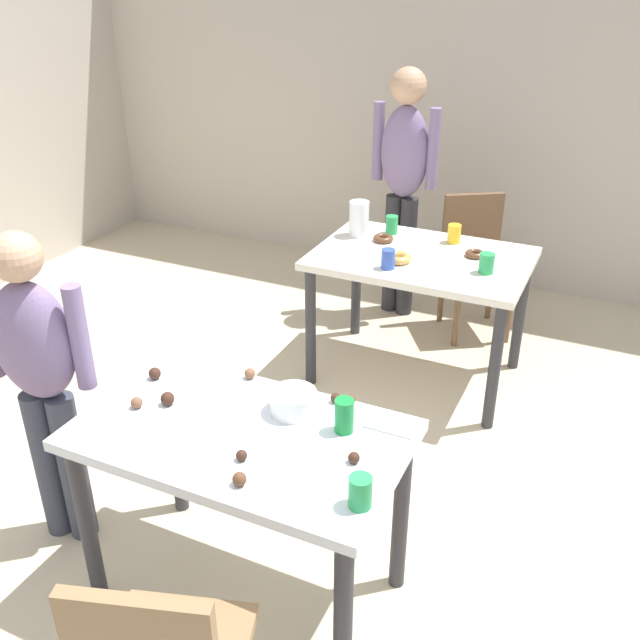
# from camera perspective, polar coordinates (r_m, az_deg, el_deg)

# --- Properties ---
(ground_plane) EXTENTS (6.40, 6.40, 0.00)m
(ground_plane) POSITION_cam_1_polar(r_m,az_deg,el_deg) (3.01, -3.76, -18.93)
(ground_plane) COLOR beige
(wall_back) EXTENTS (6.40, 0.10, 2.60)m
(wall_back) POSITION_cam_1_polar(r_m,az_deg,el_deg) (5.19, 13.59, 16.89)
(wall_back) COLOR #BCB2A3
(wall_back) RESTS_ON ground_plane
(dining_table_near) EXTENTS (1.12, 0.66, 0.75)m
(dining_table_near) POSITION_cam_1_polar(r_m,az_deg,el_deg) (2.49, -6.37, -11.05)
(dining_table_near) COLOR silver
(dining_table_near) RESTS_ON ground_plane
(dining_table_far) EXTENTS (1.14, 0.78, 0.75)m
(dining_table_far) POSITION_cam_1_polar(r_m,az_deg,el_deg) (3.88, 8.17, 3.82)
(dining_table_far) COLOR silver
(dining_table_far) RESTS_ON ground_plane
(chair_far_table) EXTENTS (0.55, 0.55, 0.87)m
(chair_far_table) POSITION_cam_1_polar(r_m,az_deg,el_deg) (4.57, 12.44, 5.10)
(chair_far_table) COLOR brown
(chair_far_table) RESTS_ON ground_plane
(person_girl_near) EXTENTS (0.45, 0.27, 1.35)m
(person_girl_near) POSITION_cam_1_polar(r_m,az_deg,el_deg) (2.84, -21.76, -3.84)
(person_girl_near) COLOR #383D4C
(person_girl_near) RESTS_ON ground_plane
(person_adult_far) EXTENTS (0.46, 0.24, 1.61)m
(person_adult_far) POSITION_cam_1_polar(r_m,az_deg,el_deg) (4.56, 6.81, 11.81)
(person_adult_far) COLOR #28282D
(person_adult_far) RESTS_ON ground_plane
(mixing_bowl) EXTENTS (0.16, 0.16, 0.08)m
(mixing_bowl) POSITION_cam_1_polar(r_m,az_deg,el_deg) (2.47, -2.17, -6.64)
(mixing_bowl) COLOR white
(mixing_bowl) RESTS_ON dining_table_near
(soda_can) EXTENTS (0.07, 0.07, 0.12)m
(soda_can) POSITION_cam_1_polar(r_m,az_deg,el_deg) (2.37, 1.98, -7.76)
(soda_can) COLOR #198438
(soda_can) RESTS_ON dining_table_near
(fork_near) EXTENTS (0.17, 0.02, 0.01)m
(fork_near) POSITION_cam_1_polar(r_m,az_deg,el_deg) (2.40, 5.47, -8.99)
(fork_near) COLOR silver
(fork_near) RESTS_ON dining_table_near
(cup_near_0) EXTENTS (0.07, 0.07, 0.10)m
(cup_near_0) POSITION_cam_1_polar(r_m,az_deg,el_deg) (2.09, 3.28, -13.74)
(cup_near_0) COLOR green
(cup_near_0) RESTS_ON dining_table_near
(cake_ball_0) EXTENTS (0.04, 0.04, 0.04)m
(cake_ball_0) POSITION_cam_1_polar(r_m,az_deg,el_deg) (2.68, -5.71, -4.35)
(cake_ball_0) COLOR brown
(cake_ball_0) RESTS_ON dining_table_near
(cake_ball_1) EXTENTS (0.04, 0.04, 0.04)m
(cake_ball_1) POSITION_cam_1_polar(r_m,az_deg,el_deg) (2.28, -6.38, -10.86)
(cake_ball_1) COLOR #3D2319
(cake_ball_1) RESTS_ON dining_table_near
(cake_ball_2) EXTENTS (0.05, 0.05, 0.05)m
(cake_ball_2) POSITION_cam_1_polar(r_m,az_deg,el_deg) (2.57, -12.26, -6.25)
(cake_ball_2) COLOR #3D2319
(cake_ball_2) RESTS_ON dining_table_near
(cake_ball_3) EXTENTS (0.04, 0.04, 0.04)m
(cake_ball_3) POSITION_cam_1_polar(r_m,az_deg,el_deg) (2.53, 2.52, -6.47)
(cake_ball_3) COLOR brown
(cake_ball_3) RESTS_ON dining_table_near
(cake_ball_4) EXTENTS (0.05, 0.05, 0.05)m
(cake_ball_4) POSITION_cam_1_polar(r_m,az_deg,el_deg) (2.74, -13.26, -4.24)
(cake_ball_4) COLOR #3D2319
(cake_ball_4) RESTS_ON dining_table_near
(cake_ball_5) EXTENTS (0.04, 0.04, 0.04)m
(cake_ball_5) POSITION_cam_1_polar(r_m,az_deg,el_deg) (2.26, 2.77, -11.09)
(cake_ball_5) COLOR #3D2319
(cake_ball_5) RESTS_ON dining_table_near
(cake_ball_6) EXTENTS (0.04, 0.04, 0.04)m
(cake_ball_6) POSITION_cam_1_polar(r_m,az_deg,el_deg) (2.59, -14.65, -6.51)
(cake_ball_6) COLOR brown
(cake_ball_6) RESTS_ON dining_table_near
(cake_ball_7) EXTENTS (0.04, 0.04, 0.04)m
(cake_ball_7) POSITION_cam_1_polar(r_m,az_deg,el_deg) (2.53, 1.27, -6.34)
(cake_ball_7) COLOR #3D2319
(cake_ball_7) RESTS_ON dining_table_near
(cake_ball_8) EXTENTS (0.04, 0.04, 0.04)m
(cake_ball_8) POSITION_cam_1_polar(r_m,az_deg,el_deg) (2.19, -6.55, -12.69)
(cake_ball_8) COLOR brown
(cake_ball_8) RESTS_ON dining_table_near
(pitcher_far) EXTENTS (0.11, 0.11, 0.20)m
(pitcher_far) POSITION_cam_1_polar(r_m,az_deg,el_deg) (4.05, 3.19, 8.21)
(pitcher_far) COLOR white
(pitcher_far) RESTS_ON dining_table_far
(cup_far_0) EXTENTS (0.08, 0.08, 0.10)m
(cup_far_0) POSITION_cam_1_polar(r_m,az_deg,el_deg) (3.65, 13.36, 4.50)
(cup_far_0) COLOR green
(cup_far_0) RESTS_ON dining_table_far
(cup_far_1) EXTENTS (0.07, 0.07, 0.11)m
(cup_far_1) POSITION_cam_1_polar(r_m,az_deg,el_deg) (4.11, 5.84, 7.69)
(cup_far_1) COLOR green
(cup_far_1) RESTS_ON dining_table_far
(cup_far_2) EXTENTS (0.07, 0.07, 0.10)m
(cup_far_2) POSITION_cam_1_polar(r_m,az_deg,el_deg) (3.62, 5.55, 4.95)
(cup_far_2) COLOR #3351B2
(cup_far_2) RESTS_ON dining_table_far
(cup_far_3) EXTENTS (0.07, 0.07, 0.10)m
(cup_far_3) POSITION_cam_1_polar(r_m,az_deg,el_deg) (4.02, 10.83, 6.89)
(cup_far_3) COLOR yellow
(cup_far_3) RESTS_ON dining_table_far
(donut_far_0) EXTENTS (0.11, 0.11, 0.03)m
(donut_far_0) POSITION_cam_1_polar(r_m,az_deg,el_deg) (3.86, 12.46, 5.25)
(donut_far_0) COLOR brown
(donut_far_0) RESTS_ON dining_table_far
(donut_far_1) EXTENTS (0.11, 0.11, 0.03)m
(donut_far_1) POSITION_cam_1_polar(r_m,az_deg,el_deg) (4.00, 5.15, 6.61)
(donut_far_1) COLOR brown
(donut_far_1) RESTS_ON dining_table_far
(donut_far_2) EXTENTS (0.14, 0.14, 0.04)m
(donut_far_2) POSITION_cam_1_polar(r_m,az_deg,el_deg) (3.72, 6.34, 5.03)
(donut_far_2) COLOR gold
(donut_far_2) RESTS_ON dining_table_far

